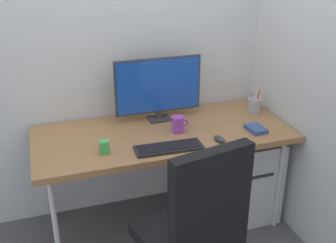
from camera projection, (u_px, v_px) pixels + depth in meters
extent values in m
plane|color=#4C4C51|center=(164.00, 223.00, 2.98)|extent=(8.00, 8.00, 0.00)
cube|color=silver|center=(145.00, 19.00, 2.76)|extent=(3.15, 0.04, 2.80)
cube|color=silver|center=(309.00, 27.00, 2.49)|extent=(0.04, 2.20, 2.80)
cube|color=#996B42|center=(163.00, 134.00, 2.70)|extent=(1.67, 0.72, 0.04)
cylinder|color=silver|center=(56.00, 227.00, 2.39)|extent=(0.03, 0.03, 0.69)
cylinder|color=silver|center=(279.00, 184.00, 2.82)|extent=(0.03, 0.03, 0.69)
cylinder|color=silver|center=(50.00, 180.00, 2.87)|extent=(0.03, 0.03, 0.69)
cylinder|color=silver|center=(242.00, 149.00, 3.30)|extent=(0.03, 0.03, 0.69)
cube|color=black|center=(184.00, 235.00, 2.23)|extent=(0.55, 0.53, 0.08)
cube|color=black|center=(210.00, 206.00, 1.92)|extent=(0.43, 0.15, 0.58)
cube|color=silver|center=(239.00, 173.00, 3.03)|extent=(0.44, 0.53, 0.62)
cube|color=#262628|center=(259.00, 177.00, 2.74)|extent=(0.22, 0.01, 0.02)
cube|color=#333338|center=(159.00, 119.00, 2.87)|extent=(0.15, 0.12, 0.01)
cube|color=#333338|center=(159.00, 114.00, 2.86)|extent=(0.04, 0.02, 0.06)
cube|color=#333338|center=(158.00, 85.00, 2.78)|extent=(0.60, 0.02, 0.38)
cube|color=#1947B2|center=(159.00, 86.00, 2.77)|extent=(0.58, 0.01, 0.36)
cube|color=black|center=(169.00, 148.00, 2.46)|extent=(0.41, 0.16, 0.02)
cube|color=black|center=(169.00, 146.00, 2.45)|extent=(0.38, 0.13, 0.00)
ellipsoid|color=#333338|center=(220.00, 139.00, 2.55)|extent=(0.07, 0.10, 0.03)
cylinder|color=#9EA0A5|center=(254.00, 106.00, 2.97)|extent=(0.10, 0.10, 0.11)
cylinder|color=silver|center=(254.00, 97.00, 2.94)|extent=(0.02, 0.01, 0.13)
cylinder|color=silver|center=(256.00, 97.00, 2.94)|extent=(0.02, 0.01, 0.13)
torus|color=#3FAD59|center=(255.00, 104.00, 2.96)|extent=(0.03, 0.04, 0.01)
cylinder|color=purple|center=(252.00, 100.00, 2.95)|extent=(0.02, 0.01, 0.12)
cylinder|color=red|center=(258.00, 99.00, 2.94)|extent=(0.01, 0.02, 0.15)
cube|color=#334C8C|center=(256.00, 129.00, 2.69)|extent=(0.11, 0.15, 0.03)
cylinder|color=purple|center=(178.00, 124.00, 2.66)|extent=(0.08, 0.08, 0.11)
torus|color=purple|center=(185.00, 123.00, 2.67)|extent=(0.05, 0.01, 0.05)
cube|color=#3FAD59|center=(104.00, 147.00, 2.40)|extent=(0.05, 0.05, 0.08)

